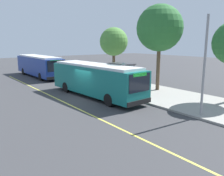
{
  "coord_description": "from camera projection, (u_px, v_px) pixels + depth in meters",
  "views": [
    {
      "loc": [
        17.18,
        -10.01,
        4.87
      ],
      "look_at": [
        2.79,
        0.77,
        1.26
      ],
      "focal_mm": 36.8,
      "sensor_mm": 36.0,
      "label": 1
    }
  ],
  "objects": [
    {
      "name": "transit_bus_second",
      "position": [
        39.0,
        65.0,
        32.65
      ],
      "size": [
        11.73,
        2.71,
        2.95
      ],
      "color": "navy",
      "rests_on": "ground_plane"
    },
    {
      "name": "bus_shelter",
      "position": [
        122.0,
        70.0,
        25.04
      ],
      "size": [
        2.9,
        1.6,
        2.48
      ],
      "color": "#333338",
      "rests_on": "sidewalk_curb"
    },
    {
      "name": "utility_pole",
      "position": [
        204.0,
        66.0,
        14.55
      ],
      "size": [
        0.16,
        0.16,
        6.4
      ],
      "primitive_type": "cylinder",
      "color": "gray",
      "rests_on": "sidewalk_curb"
    },
    {
      "name": "transit_bus_main",
      "position": [
        95.0,
        79.0,
        20.64
      ],
      "size": [
        11.09,
        3.23,
        2.95
      ],
      "color": "#146B66",
      "rests_on": "ground_plane"
    },
    {
      "name": "ground_plane",
      "position": [
        86.0,
        98.0,
        20.32
      ],
      "size": [
        120.0,
        120.0,
        0.0
      ],
      "primitive_type": "plane",
      "color": "#38383A"
    },
    {
      "name": "street_tree_upstreet",
      "position": [
        160.0,
        28.0,
        21.94
      ],
      "size": [
        4.45,
        4.45,
        8.26
      ],
      "color": "brown",
      "rests_on": "sidewalk_curb"
    },
    {
      "name": "street_tree_near_shelter",
      "position": [
        114.0,
        42.0,
        28.63
      ],
      "size": [
        3.51,
        3.51,
        6.53
      ],
      "color": "brown",
      "rests_on": "sidewalk_curb"
    },
    {
      "name": "pedestrian_commuter",
      "position": [
        129.0,
        81.0,
        22.73
      ],
      "size": [
        0.24,
        0.4,
        1.69
      ],
      "color": "#282D47",
      "rests_on": "sidewalk_curb"
    },
    {
      "name": "route_sign_post",
      "position": [
        123.0,
        73.0,
        21.83
      ],
      "size": [
        0.44,
        0.08,
        2.8
      ],
      "color": "#333338",
      "rests_on": "sidewalk_curb"
    },
    {
      "name": "lane_stripe_center",
      "position": [
        63.0,
        102.0,
        19.03
      ],
      "size": [
        36.0,
        0.14,
        0.01
      ],
      "primitive_type": "cube",
      "color": "#E0D64C",
      "rests_on": "ground_plane"
    },
    {
      "name": "waiting_bench",
      "position": [
        122.0,
        81.0,
        25.41
      ],
      "size": [
        1.6,
        0.48,
        0.95
      ],
      "color": "brown",
      "rests_on": "sidewalk_curb"
    },
    {
      "name": "sidewalk_curb",
      "position": [
        136.0,
        89.0,
        23.83
      ],
      "size": [
        44.0,
        6.4,
        0.15
      ],
      "primitive_type": "cube",
      "color": "gray",
      "rests_on": "ground_plane"
    }
  ]
}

